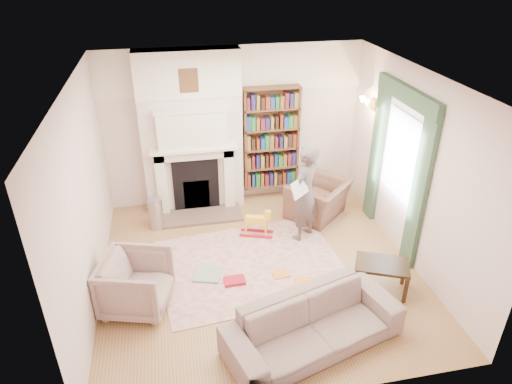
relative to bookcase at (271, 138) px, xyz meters
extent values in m
plane|color=olive|center=(-0.65, -2.12, -1.18)|extent=(4.50, 4.50, 0.00)
plane|color=white|center=(-0.65, -2.12, 1.62)|extent=(4.50, 4.50, 0.00)
plane|color=silver|center=(-0.65, 0.13, 0.22)|extent=(4.50, 0.00, 4.50)
plane|color=silver|center=(-0.65, -4.37, 0.22)|extent=(4.50, 0.00, 4.50)
plane|color=silver|center=(-2.90, -2.12, 0.22)|extent=(0.00, 4.50, 4.50)
plane|color=silver|center=(1.60, -2.12, 0.22)|extent=(0.00, 4.50, 4.50)
cube|color=silver|center=(-1.40, -0.04, 0.22)|extent=(1.70, 0.35, 2.80)
cube|color=silver|center=(-1.40, -0.33, 0.04)|extent=(1.47, 0.24, 0.05)
cube|color=black|center=(-1.40, -0.24, -0.68)|extent=(0.80, 0.06, 0.96)
cube|color=silver|center=(-1.40, -0.31, 0.38)|extent=(1.15, 0.18, 0.62)
cube|color=brown|center=(0.00, 0.00, 0.00)|extent=(1.00, 0.24, 1.85)
cube|color=silver|center=(1.58, -1.72, 0.27)|extent=(0.02, 0.90, 1.30)
cube|color=#2D472F|center=(1.55, -2.42, 0.02)|extent=(0.07, 0.32, 2.40)
cube|color=#2D472F|center=(1.55, -1.02, 0.02)|extent=(0.07, 0.32, 2.40)
cube|color=#2D472F|center=(1.54, -1.72, 1.20)|extent=(0.09, 1.70, 0.24)
cube|color=beige|center=(-0.76, -2.03, -1.17)|extent=(2.85, 2.30, 0.01)
imported|color=brown|center=(0.66, -0.84, -0.86)|extent=(1.31, 1.30, 0.64)
imported|color=#BAA79A|center=(-2.37, -2.60, -0.79)|extent=(1.03, 1.01, 0.76)
imported|color=#A09284|center=(-0.33, -3.68, -0.87)|extent=(2.27, 1.42, 0.62)
imported|color=#544643|center=(0.21, -1.44, -0.37)|extent=(0.70, 0.68, 1.61)
cube|color=silver|center=(0.06, -1.64, -0.16)|extent=(0.35, 0.32, 0.25)
cylinder|color=#9E9FA5|center=(-2.12, -0.70, -0.90)|extent=(0.27, 0.27, 0.55)
cube|color=#D0DA4D|center=(-1.42, -2.15, -1.15)|extent=(0.46, 0.46, 0.03)
cube|color=#AA1328|center=(-1.06, -2.38, -1.14)|extent=(0.30, 0.20, 0.05)
cube|color=red|center=(-0.10, -2.57, -1.16)|extent=(0.26, 0.21, 0.02)
cube|color=red|center=(-0.37, -2.35, -1.16)|extent=(0.26, 0.21, 0.02)
camera|label=1|loc=(-1.76, -7.41, 3.05)|focal=32.00mm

